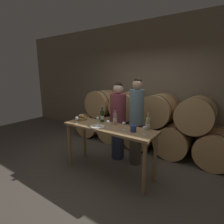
% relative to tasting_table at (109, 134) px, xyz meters
% --- Properties ---
extents(ground_plane, '(10.00, 10.00, 0.00)m').
position_rel_tasting_table_xyz_m(ground_plane, '(0.00, 0.00, -0.77)').
color(ground_plane, '#564F44').
extents(stone_wall_back, '(10.00, 0.12, 3.20)m').
position_rel_tasting_table_xyz_m(stone_wall_back, '(0.00, 2.03, 0.83)').
color(stone_wall_back, '#7F705B').
rests_on(stone_wall_back, ground_plane).
extents(barrel_stack, '(4.00, 0.84, 1.41)m').
position_rel_tasting_table_xyz_m(barrel_stack, '(-0.00, 1.48, -0.11)').
color(barrel_stack, tan).
rests_on(barrel_stack, ground_plane).
extents(tasting_table, '(1.77, 0.56, 0.91)m').
position_rel_tasting_table_xyz_m(tasting_table, '(0.00, 0.00, 0.00)').
color(tasting_table, '#99754C').
rests_on(tasting_table, ground_plane).
extents(person_left, '(0.34, 0.34, 1.69)m').
position_rel_tasting_table_xyz_m(person_left, '(-0.18, 0.60, 0.09)').
color(person_left, '#2D334C').
rests_on(person_left, ground_plane).
extents(person_right, '(0.29, 0.29, 1.78)m').
position_rel_tasting_table_xyz_m(person_right, '(0.26, 0.60, 0.16)').
color(person_right, '#4C4238').
rests_on(person_right, ground_plane).
extents(wine_bottle_red, '(0.08, 0.08, 0.32)m').
position_rel_tasting_table_xyz_m(wine_bottle_red, '(-0.28, 0.18, 0.25)').
color(wine_bottle_red, '#193819').
rests_on(wine_bottle_red, tasting_table).
extents(wine_bottle_white, '(0.08, 0.08, 0.31)m').
position_rel_tasting_table_xyz_m(wine_bottle_white, '(0.68, 0.19, 0.25)').
color(wine_bottle_white, '#ADBC7F').
rests_on(wine_bottle_white, tasting_table).
extents(wine_bottle_rose, '(0.08, 0.08, 0.32)m').
position_rel_tasting_table_xyz_m(wine_bottle_rose, '(0.02, 0.18, 0.25)').
color(wine_bottle_rose, '#BC8E93').
rests_on(wine_bottle_rose, tasting_table).
extents(blue_crock, '(0.11, 0.11, 0.11)m').
position_rel_tasting_table_xyz_m(blue_crock, '(0.50, -0.00, 0.20)').
color(blue_crock, navy).
rests_on(blue_crock, tasting_table).
extents(bread_basket, '(0.22, 0.22, 0.12)m').
position_rel_tasting_table_xyz_m(bread_basket, '(-0.73, 0.06, 0.19)').
color(bread_basket, olive).
rests_on(bread_basket, tasting_table).
extents(cheese_plate, '(0.26, 0.26, 0.04)m').
position_rel_tasting_table_xyz_m(cheese_plate, '(-0.15, -0.14, 0.15)').
color(cheese_plate, white).
rests_on(cheese_plate, tasting_table).
extents(wine_glass_far_left, '(0.06, 0.06, 0.14)m').
position_rel_tasting_table_xyz_m(wine_glass_far_left, '(-0.61, -0.20, 0.24)').
color(wine_glass_far_left, white).
rests_on(wine_glass_far_left, tasting_table).
extents(wine_glass_left, '(0.06, 0.06, 0.14)m').
position_rel_tasting_table_xyz_m(wine_glass_left, '(-0.28, 0.03, 0.24)').
color(wine_glass_left, white).
rests_on(wine_glass_left, tasting_table).
extents(wine_glass_center, '(0.06, 0.06, 0.14)m').
position_rel_tasting_table_xyz_m(wine_glass_center, '(0.04, -0.08, 0.24)').
color(wine_glass_center, white).
rests_on(wine_glass_center, tasting_table).
extents(wine_glass_right, '(0.06, 0.06, 0.14)m').
position_rel_tasting_table_xyz_m(wine_glass_right, '(0.33, -0.01, 0.24)').
color(wine_glass_right, white).
rests_on(wine_glass_right, tasting_table).
extents(wine_glass_far_right, '(0.06, 0.06, 0.14)m').
position_rel_tasting_table_xyz_m(wine_glass_far_right, '(0.72, -0.03, 0.24)').
color(wine_glass_far_right, white).
rests_on(wine_glass_far_right, tasting_table).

